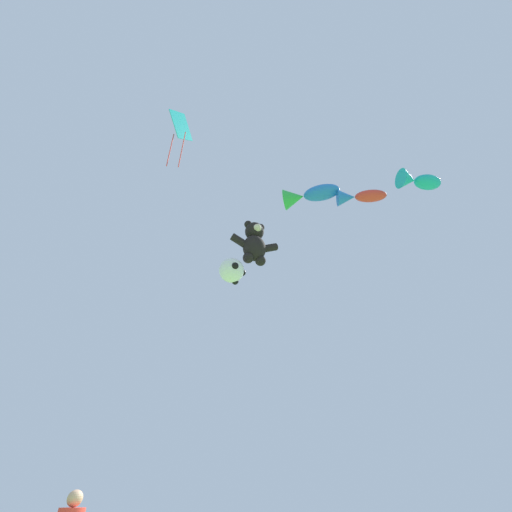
# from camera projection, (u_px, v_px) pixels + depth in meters

# --- Properties ---
(teddy_bear_kite) EXTENTS (1.83, 0.81, 1.86)m
(teddy_bear_kite) POSITION_uv_depth(u_px,v_px,m) (254.00, 243.00, 12.37)
(teddy_bear_kite) COLOR black
(soccer_ball_kite) EXTENTS (0.92, 0.92, 0.85)m
(soccer_ball_kite) POSITION_uv_depth(u_px,v_px,m) (232.00, 270.00, 11.45)
(soccer_ball_kite) COLOR white
(fish_kite_cobalt) EXTENTS (2.32, 2.03, 0.89)m
(fish_kite_cobalt) POSITION_uv_depth(u_px,v_px,m) (308.00, 195.00, 14.23)
(fish_kite_cobalt) COLOR blue
(fish_kite_crimson) EXTENTS (2.02, 1.41, 0.68)m
(fish_kite_crimson) POSITION_uv_depth(u_px,v_px,m) (358.00, 197.00, 13.79)
(fish_kite_crimson) COLOR red
(fish_kite_teal) EXTENTS (1.81, 1.04, 0.81)m
(fish_kite_teal) POSITION_uv_depth(u_px,v_px,m) (418.00, 181.00, 13.49)
(fish_kite_teal) COLOR #19ADB2
(diamond_kite) EXTENTS (1.03, 0.97, 2.98)m
(diamond_kite) POSITION_uv_depth(u_px,v_px,m) (181.00, 129.00, 11.81)
(diamond_kite) COLOR #19ADB2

